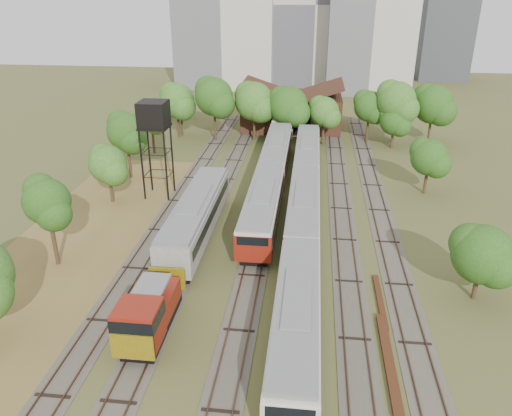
# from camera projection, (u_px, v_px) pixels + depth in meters

# --- Properties ---
(ground) EXTENTS (240.00, 240.00, 0.00)m
(ground) POSITION_uv_depth(u_px,v_px,m) (263.00, 365.00, 31.77)
(ground) COLOR #475123
(ground) RESTS_ON ground
(dry_grass_patch) EXTENTS (14.00, 60.00, 0.04)m
(dry_grass_patch) POSITION_uv_depth(u_px,v_px,m) (54.00, 280.00, 40.87)
(dry_grass_patch) COLOR brown
(dry_grass_patch) RESTS_ON ground
(tracks) EXTENTS (24.60, 80.00, 0.19)m
(tracks) POSITION_uv_depth(u_px,v_px,m) (280.00, 206.00, 54.47)
(tracks) COLOR #4C473D
(tracks) RESTS_ON ground
(railcar_red_set) EXTENTS (3.16, 34.58, 3.91)m
(railcar_red_set) POSITION_uv_depth(u_px,v_px,m) (271.00, 177.00, 56.86)
(railcar_red_set) COLOR black
(railcar_red_set) RESTS_ON ground
(railcar_green_set) EXTENTS (3.04, 52.07, 3.76)m
(railcar_green_set) POSITION_uv_depth(u_px,v_px,m) (304.00, 211.00, 48.55)
(railcar_green_set) COLOR black
(railcar_green_set) RESTS_ON ground
(railcar_rear) EXTENTS (3.16, 16.08, 3.92)m
(railcar_rear) POSITION_uv_depth(u_px,v_px,m) (285.00, 118.00, 81.79)
(railcar_rear) COLOR black
(railcar_rear) RESTS_ON ground
(shunter_locomotive) EXTENTS (2.82, 8.10, 3.69)m
(shunter_locomotive) POSITION_uv_depth(u_px,v_px,m) (148.00, 315.00, 33.58)
(shunter_locomotive) COLOR black
(shunter_locomotive) RESTS_ON ground
(old_grey_coach) EXTENTS (3.21, 18.00, 3.97)m
(old_grey_coach) POSITION_uv_depth(u_px,v_px,m) (196.00, 216.00, 46.92)
(old_grey_coach) COLOR black
(old_grey_coach) RESTS_ON ground
(water_tower) EXTENTS (3.12, 3.12, 10.79)m
(water_tower) POSITION_uv_depth(u_px,v_px,m) (154.00, 117.00, 53.52)
(water_tower) COLOR black
(water_tower) RESTS_ON ground
(rail_pile_near) EXTENTS (0.63, 9.45, 0.31)m
(rail_pile_near) POSITION_uv_depth(u_px,v_px,m) (389.00, 361.00, 31.90)
(rail_pile_near) COLOR #4F2916
(rail_pile_near) RESTS_ON ground
(rail_pile_far) EXTENTS (0.44, 7.11, 0.23)m
(rail_pile_far) POSITION_uv_depth(u_px,v_px,m) (380.00, 301.00, 37.99)
(rail_pile_far) COLOR #4F2916
(rail_pile_far) RESTS_ON ground
(maintenance_shed) EXTENTS (16.45, 11.55, 7.58)m
(maintenance_shed) POSITION_uv_depth(u_px,v_px,m) (292.00, 110.00, 83.19)
(maintenance_shed) COLOR #381E14
(maintenance_shed) RESTS_ON ground
(tree_band_left) EXTENTS (7.53, 74.90, 8.23)m
(tree_band_left) POSITION_uv_depth(u_px,v_px,m) (105.00, 156.00, 53.82)
(tree_band_left) COLOR #382616
(tree_band_left) RESTS_ON ground
(tree_band_far) EXTENTS (44.01, 7.74, 9.57)m
(tree_band_far) POSITION_uv_depth(u_px,v_px,m) (302.00, 103.00, 74.12)
(tree_band_far) COLOR #382616
(tree_band_far) RESTS_ON ground
(tree_band_right) EXTENTS (5.61, 43.08, 6.43)m
(tree_band_right) POSITION_uv_depth(u_px,v_px,m) (429.00, 168.00, 53.66)
(tree_band_right) COLOR #382616
(tree_band_right) RESTS_ON ground
(tower_centre) EXTENTS (20.00, 18.00, 36.00)m
(tower_centre) POSITION_uv_depth(u_px,v_px,m) (316.00, 3.00, 114.73)
(tower_centre) COLOR #BAB6A9
(tower_centre) RESTS_ON ground
(tower_far_right) EXTENTS (12.00, 12.00, 28.00)m
(tower_far_right) POSITION_uv_depth(u_px,v_px,m) (446.00, 20.00, 122.12)
(tower_far_right) COLOR #3F4246
(tower_far_right) RESTS_ON ground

